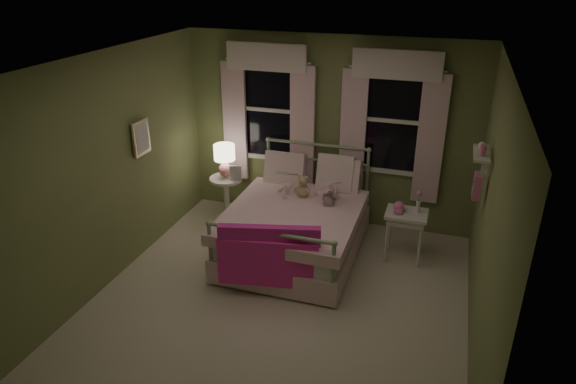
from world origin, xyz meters
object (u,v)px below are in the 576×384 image
(child_right, at_px, (327,175))
(nightstand_left, at_px, (227,193))
(child_left, at_px, (286,172))
(table_lamp, at_px, (225,157))
(nightstand_right, at_px, (406,220))
(bed, at_px, (297,226))
(teddy_bear, at_px, (303,188))

(child_right, bearing_deg, nightstand_left, -20.10)
(child_left, xyz_separation_m, table_lamp, (-0.94, 0.15, 0.05))
(nightstand_right, bearing_deg, table_lamp, 172.97)
(table_lamp, distance_m, nightstand_right, 2.59)
(bed, xyz_separation_m, table_lamp, (-1.23, 0.58, 0.58))
(child_right, relative_size, nightstand_left, 1.14)
(bed, xyz_separation_m, child_right, (0.27, 0.43, 0.57))
(teddy_bear, bearing_deg, child_left, 150.50)
(teddy_bear, bearing_deg, bed, -88.85)
(teddy_bear, bearing_deg, nightstand_left, 165.83)
(bed, relative_size, child_left, 3.00)
(teddy_bear, xyz_separation_m, table_lamp, (-1.22, 0.31, 0.16))
(child_right, bearing_deg, bed, 43.20)
(child_right, distance_m, nightstand_right, 1.13)
(teddy_bear, distance_m, nightstand_left, 1.31)
(bed, xyz_separation_m, nightstand_right, (1.32, 0.27, 0.17))
(child_left, relative_size, child_right, 0.91)
(bed, bearing_deg, child_right, 57.61)
(bed, distance_m, teddy_bear, 0.50)
(nightstand_right, bearing_deg, bed, -168.46)
(teddy_bear, height_order, nightstand_right, teddy_bear)
(nightstand_left, distance_m, nightstand_right, 2.57)
(child_right, distance_m, teddy_bear, 0.35)
(bed, xyz_separation_m, child_left, (-0.29, 0.43, 0.53))
(bed, height_order, table_lamp, bed)
(bed, height_order, child_left, child_left)
(child_right, xyz_separation_m, teddy_bear, (-0.28, -0.16, -0.15))
(child_right, height_order, table_lamp, child_right)
(child_left, distance_m, table_lamp, 0.95)
(child_left, relative_size, teddy_bear, 2.24)
(child_left, relative_size, table_lamp, 1.46)
(teddy_bear, relative_size, nightstand_left, 0.47)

